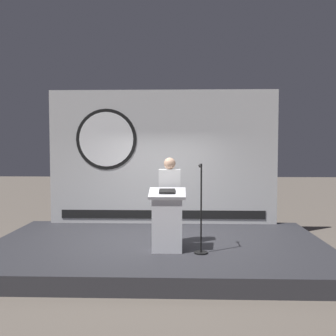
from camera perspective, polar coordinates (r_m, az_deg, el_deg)
The scene contains 6 objects.
ground_plane at distance 7.55m, azimuth -1.43°, elevation -13.19°, with size 40.00×40.00×0.00m, color #6B6056.
stage_platform at distance 7.51m, azimuth -1.44°, elevation -12.09°, with size 6.40×4.00×0.30m, color #333338.
banner_display at distance 9.10m, azimuth -1.08°, elevation 1.63°, with size 5.40×0.12×3.17m.
podium at distance 6.77m, azimuth -0.11°, elevation -7.84°, with size 0.64×0.50×1.10m.
speaker_person at distance 7.20m, azimuth 0.25°, elevation -4.79°, with size 0.40×0.26×1.63m.
microphone_stand at distance 6.67m, azimuth 4.92°, elevation -7.97°, with size 0.24×0.47×1.54m.
Camera 1 is at (0.42, -7.23, 2.12)m, focal length 40.95 mm.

